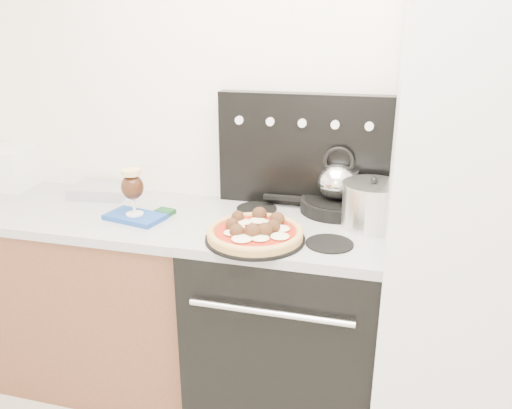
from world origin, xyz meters
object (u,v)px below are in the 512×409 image
(base_cabinet, at_px, (72,293))
(stock_pot, at_px, (372,206))
(pizza_pan, at_px, (255,238))
(pizza, at_px, (255,231))
(oven_mitt, at_px, (135,217))
(toaster_oven, at_px, (0,167))
(fridge, at_px, (475,238))
(beer_glass, at_px, (133,192))
(stove_body, at_px, (287,326))
(skillet, at_px, (336,205))
(tea_kettle, at_px, (338,178))

(base_cabinet, distance_m, stock_pot, 1.54)
(pizza_pan, bearing_deg, pizza, 0.00)
(oven_mitt, distance_m, pizza_pan, 0.59)
(toaster_oven, bearing_deg, fridge, -11.54)
(beer_glass, xyz_separation_m, stock_pot, (0.99, 0.12, -0.02))
(oven_mitt, bearing_deg, stove_body, 4.51)
(fridge, height_order, oven_mitt, fridge)
(pizza_pan, bearing_deg, toaster_oven, 165.30)
(toaster_oven, height_order, beer_glass, beer_glass)
(skillet, relative_size, stock_pot, 1.30)
(beer_glass, distance_m, skillet, 0.88)
(stove_body, xyz_separation_m, pizza, (-0.10, -0.18, 0.52))
(base_cabinet, bearing_deg, pizza, -11.58)
(pizza_pan, bearing_deg, stock_pot, 30.70)
(stock_pot, bearing_deg, beer_glass, -172.98)
(oven_mitt, bearing_deg, skillet, 17.37)
(stove_body, relative_size, stock_pot, 3.66)
(fridge, height_order, stock_pot, fridge)
(toaster_oven, distance_m, pizza, 1.51)
(fridge, distance_m, toaster_oven, 2.28)
(pizza, bearing_deg, fridge, 11.01)
(stove_body, height_order, toaster_oven, toaster_oven)
(pizza, relative_size, tea_kettle, 1.86)
(fridge, bearing_deg, skillet, 156.35)
(pizza, height_order, skillet, pizza)
(beer_glass, bearing_deg, fridge, 1.17)
(fridge, relative_size, toaster_oven, 5.79)
(fridge, height_order, toaster_oven, fridge)
(base_cabinet, height_order, tea_kettle, tea_kettle)
(toaster_oven, relative_size, tea_kettle, 1.67)
(stock_pot, bearing_deg, fridge, -13.98)
(stove_body, height_order, skillet, skillet)
(oven_mitt, xyz_separation_m, tea_kettle, (0.84, 0.26, 0.16))
(base_cabinet, xyz_separation_m, fridge, (1.80, -0.05, 0.52))
(base_cabinet, bearing_deg, skillet, 8.25)
(skillet, distance_m, stock_pot, 0.22)
(toaster_oven, xyz_separation_m, skillet, (1.73, 0.01, -0.06))
(oven_mitt, height_order, pizza, pizza)
(stove_body, bearing_deg, oven_mitt, -175.49)
(tea_kettle, bearing_deg, base_cabinet, -167.07)
(stock_pot, bearing_deg, stove_body, -167.80)
(pizza_pan, distance_m, pizza, 0.03)
(base_cabinet, height_order, skillet, skillet)
(base_cabinet, distance_m, skillet, 1.38)
(stove_body, bearing_deg, stock_pot, 12.20)
(toaster_oven, height_order, skillet, toaster_oven)
(fridge, relative_size, pizza, 5.20)
(base_cabinet, height_order, oven_mitt, oven_mitt)
(toaster_oven, xyz_separation_m, pizza_pan, (1.46, -0.38, -0.08))
(base_cabinet, xyz_separation_m, skillet, (1.27, 0.18, 0.52))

